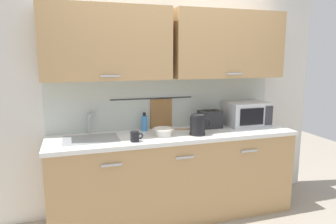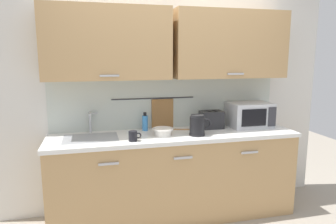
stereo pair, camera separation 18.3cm
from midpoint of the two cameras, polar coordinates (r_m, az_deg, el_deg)
counter_unit at (r=3.30m, az=-0.61°, el=-11.45°), size 2.53×0.64×0.90m
back_wall_assembly at (r=3.30m, az=-1.64°, el=7.52°), size 3.70×0.41×2.50m
sink_faucet at (r=3.23m, az=-15.92°, el=-1.47°), size 0.09×0.17×0.22m
microwave at (r=3.59m, az=12.85°, el=-0.33°), size 0.46×0.35×0.27m
electric_kettle at (r=3.10m, az=3.86°, el=-2.40°), size 0.23×0.16×0.21m
dish_soap_bottle at (r=3.27m, az=-5.99°, el=-2.01°), size 0.06×0.06×0.20m
mug_near_sink at (r=2.88m, az=-7.93°, el=-4.53°), size 0.12×0.08×0.09m
mixing_bowl at (r=3.07m, az=-2.56°, el=-3.59°), size 0.21×0.21×0.08m
toaster at (r=3.42m, az=6.22°, el=-1.32°), size 0.26×0.17×0.19m
wooden_spoon at (r=3.33m, az=1.42°, el=-3.17°), size 0.27×0.10×0.01m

